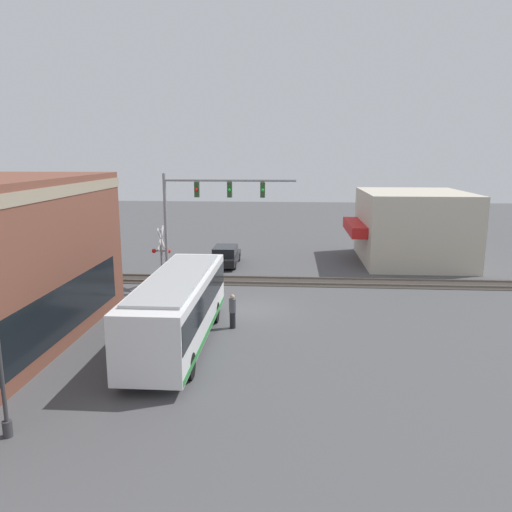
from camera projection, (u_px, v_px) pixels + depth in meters
name	position (u px, v px, depth m)	size (l,w,h in m)	color
ground_plane	(252.00, 309.00, 26.72)	(120.00, 120.00, 0.00)	#4C4C4F
shop_building	(412.00, 227.00, 38.09)	(9.25, 8.75, 5.37)	beige
city_bus	(178.00, 307.00, 21.53)	(10.37, 2.59, 3.10)	white
traffic_signal_gantry	(204.00, 204.00, 29.65)	(0.42, 7.91, 7.04)	gray
crossing_signal	(161.00, 251.00, 30.70)	(1.41, 1.18, 3.81)	gray
rail_track_near	(259.00, 281.00, 32.57)	(2.60, 60.00, 0.15)	#332D28
parked_car_black	(226.00, 256.00, 37.08)	(4.64, 1.82, 1.45)	black
pedestrian_near_bus	(233.00, 311.00, 23.69)	(0.34, 0.34, 1.66)	black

